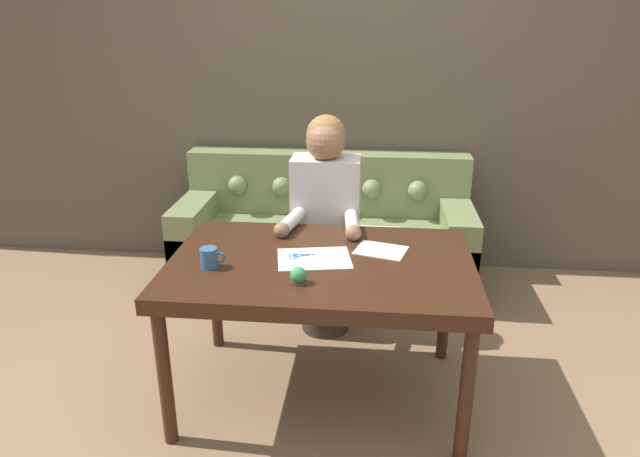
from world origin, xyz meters
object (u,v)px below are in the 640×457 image
at_px(person, 325,227).
at_px(couch, 325,239).
at_px(scissors, 304,256).
at_px(pin_cushion, 298,276).
at_px(dining_table, 321,274).
at_px(mug, 209,258).

bearing_deg(person, couch, 95.48).
relative_size(scissors, pin_cushion, 3.17).
bearing_deg(couch, scissors, -89.26).
height_order(dining_table, couch, couch).
relative_size(couch, scissors, 8.55).
bearing_deg(dining_table, person, 93.34).
bearing_deg(mug, dining_table, 14.73).
distance_m(mug, pin_cushion, 0.42).
bearing_deg(pin_cushion, dining_table, 73.81).
xyz_separation_m(person, pin_cushion, (-0.03, -0.87, 0.11)).
relative_size(dining_table, person, 1.08).
relative_size(dining_table, pin_cushion, 19.15).
xyz_separation_m(scissors, mug, (-0.39, -0.16, 0.04)).
distance_m(couch, person, 0.72).
distance_m(dining_table, pin_cushion, 0.27).
distance_m(person, scissors, 0.60).
bearing_deg(scissors, person, 85.59).
xyz_separation_m(dining_table, person, (-0.04, 0.63, -0.01)).
bearing_deg(mug, person, 59.65).
bearing_deg(pin_cushion, mug, 164.16).
distance_m(dining_table, scissors, 0.12).
xyz_separation_m(couch, pin_cushion, (0.03, -1.51, 0.44)).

